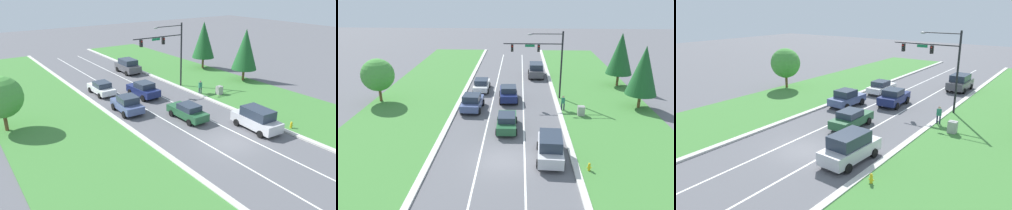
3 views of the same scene
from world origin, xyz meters
The scene contains 20 objects.
ground_plane centered at (0.00, 0.00, 0.00)m, with size 160.00×160.00×0.00m, color #5B5B60.
curb_strip_right centered at (5.65, 0.00, 0.07)m, with size 0.50×90.00×0.15m.
curb_strip_left centered at (-5.65, 0.00, 0.07)m, with size 0.50×90.00×0.15m.
grass_verge_right centered at (10.90, 0.00, 0.04)m, with size 10.00×90.00×0.08m.
grass_verge_left centered at (-10.90, 0.00, 0.04)m, with size 10.00×90.00×0.08m.
lane_stripe_inner_left centered at (-1.80, 0.00, 0.00)m, with size 0.14×81.00×0.01m.
lane_stripe_inner_right centered at (1.80, 0.00, 0.00)m, with size 0.14×81.00×0.01m.
traffic_signal_mast centered at (4.27, 15.06, 5.30)m, with size 6.85×0.41×8.01m.
silver_suv centered at (3.80, 0.54, 1.04)m, with size 2.33×4.85×2.05m.
forest_sedan centered at (0.17, 5.99, 0.81)m, with size 2.01×4.58×1.59m.
white_sedan centered at (-3.55, 17.87, 0.79)m, with size 2.04×4.46×1.56m.
graphite_suv centered at (3.76, 24.84, 1.05)m, with size 2.32×4.76×2.05m.
navy_sedan centered at (0.05, 14.17, 0.91)m, with size 2.34×4.54×1.80m.
slate_blue_sedan centered at (-3.81, 10.94, 0.90)m, with size 2.32×4.35×1.81m.
utility_cabinet centered at (7.79, 9.63, 0.54)m, with size 0.70×0.60×1.07m.
pedestrian centered at (6.08, 11.10, 0.94)m, with size 0.40×0.26×1.69m.
fire_hydrant centered at (6.53, -1.23, 0.34)m, with size 0.34×0.20×0.70m.
conifer_near_right_tree centered at (14.60, 12.20, 4.29)m, with size 3.33×3.33×6.96m.
oak_near_left_tree centered at (-14.89, 13.13, 3.23)m, with size 3.73×3.73×5.10m.
conifer_far_right_tree centered at (14.49, 20.46, 4.43)m, with size 3.38×3.38×7.15m.
Camera 2 is at (1.25, -22.46, 13.09)m, focal length 35.00 mm.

